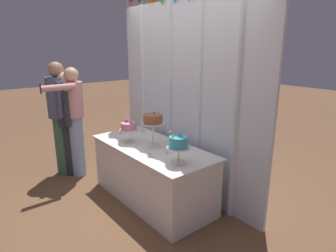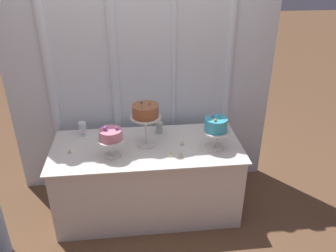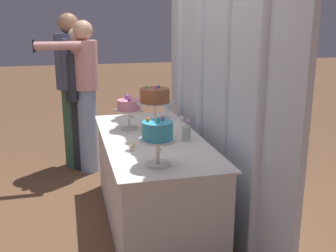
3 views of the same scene
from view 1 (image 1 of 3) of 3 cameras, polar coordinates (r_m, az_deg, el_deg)
The scene contains 15 objects.
ground_plane at distance 3.86m, azimuth -4.30°, elevation -14.62°, with size 24.00×24.00×0.00m, color brown.
draped_curtain at distance 3.76m, azimuth 2.78°, elevation 9.70°, with size 2.65×0.16×2.89m.
cake_table at distance 3.74m, azimuth -3.14°, elevation -9.27°, with size 1.75×0.79×0.74m.
cake_display_leftmost at distance 3.72m, azimuth -7.76°, elevation -0.28°, with size 0.24×0.24×0.30m.
cake_display_center at distance 3.53m, azimuth -3.02°, elevation 1.06°, with size 0.29×0.29×0.43m.
cake_display_rightmost at distance 3.02m, azimuth 2.12°, elevation -3.54°, with size 0.25×0.25×0.34m.
wine_glass at distance 4.20m, azimuth -5.02°, elevation 0.30°, with size 0.08×0.08×0.14m.
flower_vase at distance 3.62m, azimuth 1.06°, elevation -2.46°, with size 0.09×0.09×0.19m.
tealight_far_left at distance 4.13m, azimuth -9.35°, elevation -1.42°, with size 0.04×0.04×0.04m.
tealight_near_left at distance 3.34m, azimuth -3.95°, elevation -5.37°, with size 0.04×0.04×0.04m.
tealight_near_right at distance 3.27m, azimuth -3.24°, elevation -5.86°, with size 0.04×0.04×0.04m.
tealight_far_right at distance 3.35m, azimuth -0.19°, elevation -5.30°, with size 0.04×0.04×0.04m.
guest_girl_blue_dress at distance 4.47m, azimuth -18.02°, elevation 1.81°, with size 0.44×0.66×1.65m.
guest_man_pink_jacket at distance 4.58m, azimuth -19.03°, elevation 1.16°, with size 0.46×0.43×1.58m.
guest_man_dark_suit at distance 4.62m, azimuth -20.52°, elevation 2.17°, with size 0.50×0.40×1.72m.
Camera 1 is at (2.76, -1.87, 1.94)m, focal length 30.84 mm.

